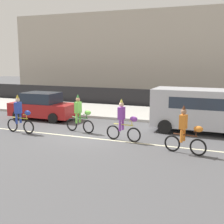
% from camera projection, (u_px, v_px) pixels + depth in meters
% --- Properties ---
extents(ground_plane, '(80.00, 80.00, 0.00)m').
position_uv_depth(ground_plane, '(89.00, 135.00, 15.21)').
color(ground_plane, '#4C4C4F').
extents(road_centre_line, '(36.00, 0.14, 0.01)m').
position_uv_depth(road_centre_line, '(84.00, 137.00, 14.75)').
color(road_centre_line, beige).
rests_on(road_centre_line, ground).
extents(sidewalk_curb, '(60.00, 5.00, 0.15)m').
position_uv_depth(sidewalk_curb, '(132.00, 113.00, 21.12)').
color(sidewalk_curb, '#ADAAA3').
rests_on(sidewalk_curb, ground).
extents(fence_line, '(40.00, 0.08, 1.40)m').
position_uv_depth(fence_line, '(144.00, 98.00, 23.66)').
color(fence_line, black).
rests_on(fence_line, ground).
extents(building_backdrop, '(28.00, 8.00, 8.00)m').
position_uv_depth(building_backdrop, '(157.00, 55.00, 31.40)').
color(building_backdrop, '#B2A899').
rests_on(building_backdrop, ground).
extents(parade_cyclist_cobalt, '(1.72, 0.50, 1.92)m').
position_uv_depth(parade_cyclist_cobalt, '(20.00, 116.00, 15.57)').
color(parade_cyclist_cobalt, black).
rests_on(parade_cyclist_cobalt, ground).
extents(parade_cyclist_lime, '(1.71, 0.53, 1.92)m').
position_uv_depth(parade_cyclist_lime, '(80.00, 116.00, 15.68)').
color(parade_cyclist_lime, black).
rests_on(parade_cyclist_lime, ground).
extents(parade_cyclist_purple, '(1.72, 0.50, 1.92)m').
position_uv_depth(parade_cyclist_purple, '(124.00, 123.00, 14.01)').
color(parade_cyclist_purple, black).
rests_on(parade_cyclist_purple, ground).
extents(parade_cyclist_orange, '(1.70, 0.54, 1.92)m').
position_uv_depth(parade_cyclist_orange, '(186.00, 133.00, 12.10)').
color(parade_cyclist_orange, black).
rests_on(parade_cyclist_orange, ground).
extents(parked_van_silver, '(5.00, 2.22, 2.18)m').
position_uv_depth(parked_van_silver, '(205.00, 107.00, 15.53)').
color(parked_van_silver, silver).
rests_on(parked_van_silver, ground).
extents(parked_car_red, '(4.10, 1.92, 1.64)m').
position_uv_depth(parked_car_red, '(43.00, 107.00, 19.13)').
color(parked_car_red, '#AD1E1E').
rests_on(parked_car_red, ground).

